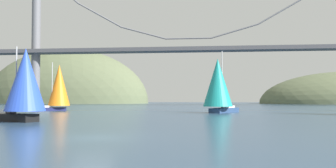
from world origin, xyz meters
TOP-DOWN VIEW (x-y plane):
  - ground_plane at (0.00, 0.00)m, footprint 360.00×360.00m
  - headland_left at (-55.00, 135.00)m, footprint 70.98×44.00m
  - suspension_bridge at (-0.00, 95.00)m, footprint 135.52×6.00m
  - sailboat_orange_sail at (-21.32, 45.81)m, footprint 7.09×6.88m
  - sailboat_blue_spinnaker at (-11.50, 13.87)m, footprint 7.55×5.26m
  - sailboat_teal_sail at (8.14, 38.00)m, footprint 6.71×8.96m

SIDE VIEW (x-z plane):
  - ground_plane at x=0.00m, z-range 0.00..0.00m
  - headland_left at x=-55.00m, z-range -23.35..23.35m
  - sailboat_blue_spinnaker at x=-11.50m, z-range 0.10..7.71m
  - sailboat_orange_sail at x=-21.32m, z-range 0.03..8.97m
  - sailboat_teal_sail at x=8.14m, z-range -0.46..9.46m
  - suspension_bridge at x=0.00m, z-range -2.88..42.19m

